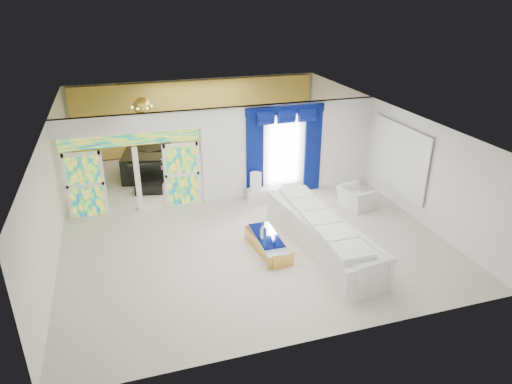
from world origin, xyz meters
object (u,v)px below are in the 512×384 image
object	(u,v)px
white_sofa	(321,235)
grand_piano	(144,164)
coffee_table	(268,245)
armchair	(356,197)
console_table	(265,194)

from	to	relation	value
white_sofa	grand_piano	size ratio (longest dim) A/B	2.45
coffee_table	armchair	xyz separation A→B (m)	(3.48, 1.73, 0.13)
coffee_table	armchair	world-z (taller)	armchair
console_table	grand_piano	distance (m)	4.78
console_table	armchair	distance (m)	2.90
coffee_table	grand_piano	world-z (taller)	grand_piano
white_sofa	coffee_table	distance (m)	1.40
console_table	armchair	xyz separation A→B (m)	(2.56, -1.36, 0.14)
grand_piano	white_sofa	bearing A→B (deg)	-47.59
white_sofa	console_table	world-z (taller)	white_sofa
coffee_table	armchair	size ratio (longest dim) A/B	1.73
console_table	white_sofa	bearing A→B (deg)	-82.74
white_sofa	armchair	xyz separation A→B (m)	(2.13, 2.03, -0.10)
console_table	armchair	world-z (taller)	armchair
white_sofa	armchair	distance (m)	2.94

